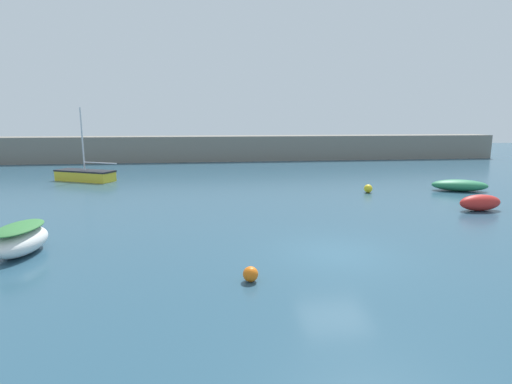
% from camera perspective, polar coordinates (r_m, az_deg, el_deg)
% --- Properties ---
extents(ground_plane, '(120.00, 120.00, 0.20)m').
position_cam_1_polar(ground_plane, '(14.64, 11.31, -8.98)').
color(ground_plane, '#284C60').
extents(harbor_breakwater, '(59.80, 3.53, 2.79)m').
position_cam_1_polar(harbor_breakwater, '(46.44, -1.72, 6.31)').
color(harbor_breakwater, slate).
rests_on(harbor_breakwater, ground_plane).
extents(rowboat_white_midwater, '(3.76, 2.46, 0.75)m').
position_cam_1_polar(rowboat_white_midwater, '(29.65, 27.08, 0.86)').
color(rowboat_white_midwater, '#287A4C').
rests_on(rowboat_white_midwater, ground_plane).
extents(fishing_dinghy_green, '(2.31, 0.99, 0.85)m').
position_cam_1_polar(fishing_dinghy_green, '(23.78, 29.37, -1.33)').
color(fishing_dinghy_green, red).
rests_on(fishing_dinghy_green, ground_plane).
extents(rowboat_with_red_cover, '(1.67, 2.82, 1.07)m').
position_cam_1_polar(rowboat_with_red_cover, '(16.40, -30.58, -5.81)').
color(rowboat_with_red_cover, white).
rests_on(rowboat_with_red_cover, ground_plane).
extents(sailboat_tall_mast, '(5.15, 3.48, 5.56)m').
position_cam_1_polar(sailboat_tall_mast, '(33.40, -23.22, 2.24)').
color(sailboat_tall_mast, yellow).
rests_on(sailboat_tall_mast, ground_plane).
extents(mooring_buoy_orange, '(0.46, 0.46, 0.46)m').
position_cam_1_polar(mooring_buoy_orange, '(11.94, -0.78, -11.64)').
color(mooring_buoy_orange, orange).
rests_on(mooring_buoy_orange, ground_plane).
extents(mooring_buoy_yellow, '(0.54, 0.54, 0.54)m').
position_cam_1_polar(mooring_buoy_yellow, '(26.79, 15.74, 0.47)').
color(mooring_buoy_yellow, yellow).
rests_on(mooring_buoy_yellow, ground_plane).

